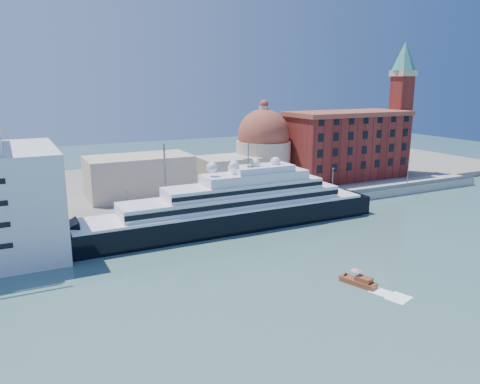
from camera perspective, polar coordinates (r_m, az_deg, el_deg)
ground at (r=99.86m, az=8.29°, el=-7.44°), size 400.00×400.00×0.00m
quay at (r=127.33m, az=-0.47°, el=-2.13°), size 180.00×10.00×2.50m
land at (r=164.11m, az=-6.84°, el=1.21°), size 260.00×72.00×2.00m
quay_fence at (r=122.97m, az=0.45°, el=-1.79°), size 180.00×0.10×1.20m
superyacht at (r=112.71m, az=-2.65°, el=-2.55°), size 84.60×11.73×25.28m
service_barge at (r=104.39m, az=-26.59°, el=-7.37°), size 13.00×7.54×2.78m
water_taxi at (r=86.86m, az=14.33°, el=-10.46°), size 4.16×6.88×3.10m
warehouse at (r=167.82m, az=12.89°, el=5.67°), size 43.00×19.00×23.25m
campanile at (r=182.84m, az=19.06°, el=10.60°), size 8.40×8.40×47.00m
church at (r=148.89m, az=-2.33°, el=3.93°), size 66.00×18.00×25.50m
lamp_posts at (r=118.78m, az=-5.60°, el=0.95°), size 120.80×2.40×18.00m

